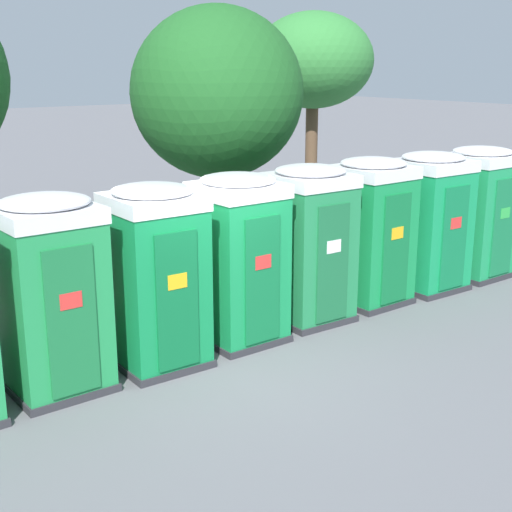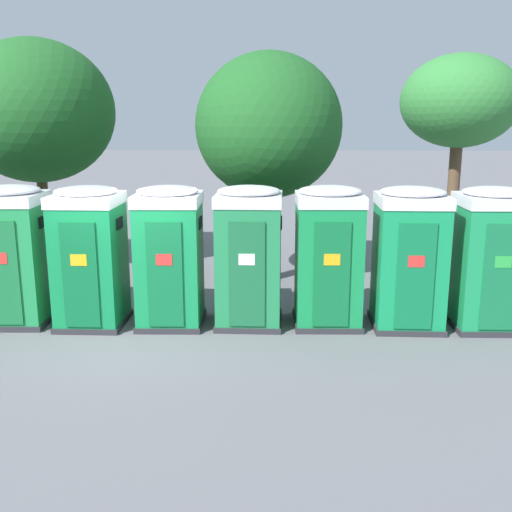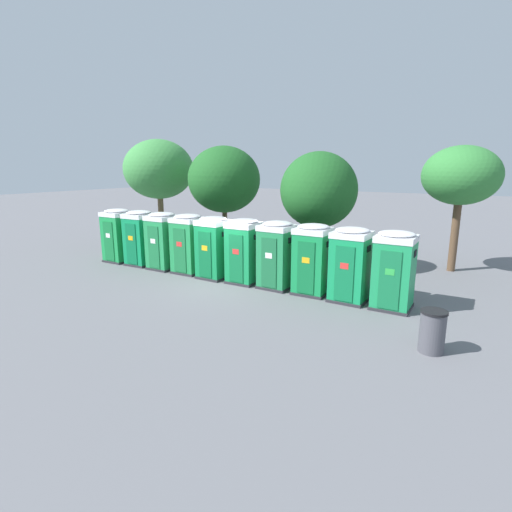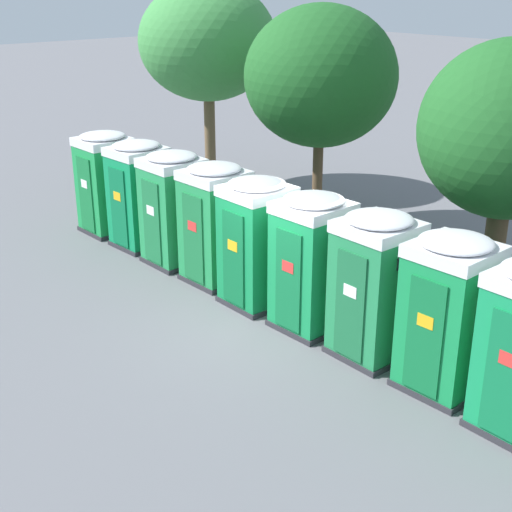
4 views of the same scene
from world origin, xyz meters
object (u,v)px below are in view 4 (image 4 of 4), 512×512
(portapotty_7, at_px, (448,314))
(street_tree_0, at_px, (208,42))
(portapotty_1, at_px, (139,194))
(portapotty_2, at_px, (173,208))
(portapotty_4, at_px, (257,242))
(portapotty_3, at_px, (215,223))
(portapotty_5, at_px, (311,262))
(street_tree_2, at_px, (321,77))
(portapotty_6, at_px, (375,286))
(street_tree_3, at_px, (509,131))
(portapotty_0, at_px, (106,182))

(portapotty_7, distance_m, street_tree_0, 12.54)
(portapotty_1, xyz_separation_m, portapotty_7, (8.57, 0.17, -0.00))
(portapotty_2, bearing_deg, portapotty_4, -0.13)
(portapotty_3, xyz_separation_m, portapotty_4, (1.43, -0.08, 0.00))
(portapotty_5, height_order, street_tree_2, street_tree_2)
(portapotty_3, distance_m, portapotty_6, 4.28)
(portapotty_4, height_order, street_tree_2, street_tree_2)
(portapotty_4, xyz_separation_m, street_tree_3, (3.16, 3.22, 2.22))
(portapotty_2, distance_m, portapotty_5, 4.28)
(portapotty_1, xyz_separation_m, street_tree_2, (1.93, 4.03, 2.56))
(portapotty_4, xyz_separation_m, street_tree_0, (-7.16, 4.30, 3.04))
(portapotty_2, bearing_deg, portapotty_6, 1.34)
(portapotty_1, bearing_deg, street_tree_0, 123.81)
(street_tree_0, relative_size, street_tree_2, 1.09)
(portapotty_1, bearing_deg, portapotty_7, 1.16)
(portapotty_5, xyz_separation_m, street_tree_3, (1.73, 3.15, 2.22))
(street_tree_2, relative_size, street_tree_3, 1.08)
(portapotty_6, xyz_separation_m, portapotty_7, (1.43, 0.04, -0.00))
(portapotty_6, relative_size, street_tree_3, 0.50)
(portapotty_3, bearing_deg, portapotty_4, -3.22)
(portapotty_5, bearing_deg, portapotty_6, 2.51)
(portapotty_2, xyz_separation_m, street_tree_0, (-4.30, 4.29, 3.04))
(portapotty_0, bearing_deg, portapotty_7, 1.41)
(portapotty_7, distance_m, street_tree_3, 3.93)
(portapotty_5, relative_size, street_tree_0, 0.42)
(street_tree_2, bearing_deg, portapotty_6, -36.74)
(portapotty_6, bearing_deg, portapotty_4, -177.20)
(street_tree_0, bearing_deg, portapotty_6, -22.55)
(portapotty_6, height_order, street_tree_2, street_tree_2)
(portapotty_2, height_order, portapotty_7, same)
(portapotty_0, bearing_deg, street_tree_2, 50.70)
(portapotty_7, bearing_deg, portapotty_2, -178.63)
(portapotty_4, bearing_deg, portapotty_5, 3.10)
(portapotty_2, distance_m, street_tree_0, 6.80)
(portapotty_7, relative_size, street_tree_3, 0.50)
(portapotty_0, xyz_separation_m, portapotty_1, (1.43, 0.07, 0.00))
(portapotty_5, bearing_deg, portapotty_0, -178.83)
(portapotty_6, distance_m, street_tree_3, 3.81)
(portapotty_4, height_order, portapotty_6, same)
(portapotty_6, bearing_deg, street_tree_3, 84.35)
(portapotty_4, bearing_deg, portapotty_0, -179.31)
(portapotty_0, height_order, portapotty_5, same)
(portapotty_1, bearing_deg, street_tree_2, 64.41)
(portapotty_1, height_order, portapotty_2, same)
(portapotty_2, xyz_separation_m, portapotty_4, (2.86, -0.01, 0.00))
(portapotty_4, bearing_deg, portapotty_3, 176.78)
(portapotty_2, relative_size, portapotty_6, 1.00)
(portapotty_5, xyz_separation_m, portapotty_7, (2.85, 0.10, -0.00))
(portapotty_2, xyz_separation_m, portapotty_3, (1.43, 0.07, -0.00))
(portapotty_5, xyz_separation_m, street_tree_0, (-8.59, 4.22, 3.04))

